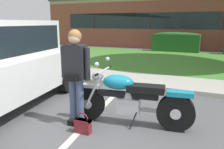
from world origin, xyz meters
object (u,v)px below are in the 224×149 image
at_px(rider_person, 75,71).
at_px(brick_building, 220,22).
at_px(hedge_left, 176,42).
at_px(motorcycle, 135,100).
at_px(handbag, 83,125).

bearing_deg(rider_person, brick_building, 82.59).
height_order(rider_person, hedge_left, rider_person).
bearing_deg(hedge_left, motorcycle, -84.68).
xyz_separation_m(hedge_left, brick_building, (2.45, 7.09, 1.19)).
height_order(motorcycle, handbag, motorcycle).
relative_size(rider_person, brick_building, 0.07).
xyz_separation_m(handbag, brick_building, (2.12, 18.66, 1.70)).
height_order(motorcycle, hedge_left, hedge_left).
bearing_deg(rider_person, handbag, -43.05).
distance_m(handbag, brick_building, 18.86).
distance_m(motorcycle, brick_building, 18.12).
height_order(handbag, brick_building, brick_building).
distance_m(rider_person, hedge_left, 11.32).
bearing_deg(handbag, motorcycle, 43.58).
relative_size(hedge_left, brick_building, 0.11).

